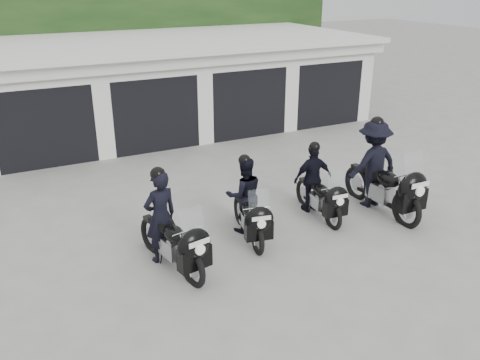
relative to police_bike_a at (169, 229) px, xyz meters
name	(u,v)px	position (x,y,z in m)	size (l,w,h in m)	color
ground	(239,225)	(1.85, 0.91, -0.76)	(80.00, 80.00, 0.00)	#A0A09B
garage_block	(132,88)	(1.85, 8.97, 0.67)	(16.40, 6.80, 2.96)	white
background_vegetation	(106,32)	(2.22, 13.83, 2.01)	(20.00, 3.90, 5.80)	#163212
police_bike_a	(169,229)	(0.00, 0.00, 0.00)	(0.92, 2.17, 1.91)	black
police_bike_b	(247,202)	(1.81, 0.49, -0.03)	(0.95, 1.96, 1.72)	black
police_bike_c	(316,184)	(3.62, 0.67, -0.05)	(0.95, 1.93, 1.68)	black
police_bike_d	(378,170)	(5.01, 0.30, 0.17)	(1.30, 2.49, 2.17)	black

